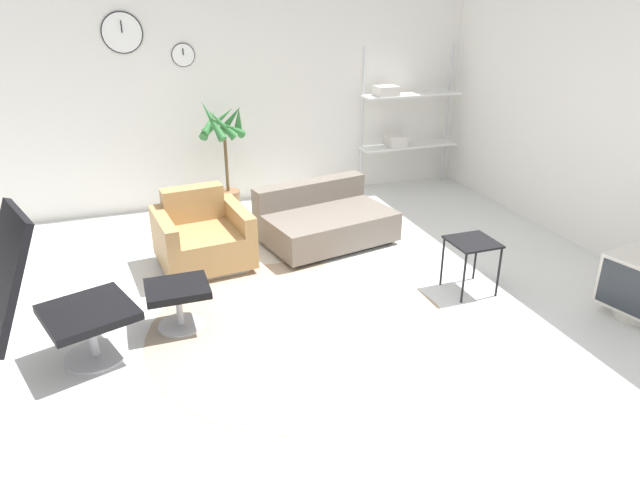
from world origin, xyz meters
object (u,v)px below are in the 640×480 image
object	(u,v)px
couch_low	(324,222)
shelf_unit	(402,119)
potted_plant	(226,160)
lounge_chair	(24,279)
side_table	(472,247)
armchair_red	(202,239)
ottoman	(178,296)

from	to	relation	value
couch_low	shelf_unit	bearing A→B (deg)	-150.24
potted_plant	shelf_unit	xyz separation A→B (m)	(2.35, 0.27, 0.25)
lounge_chair	side_table	xyz separation A→B (m)	(3.43, 0.09, -0.33)
potted_plant	shelf_unit	bearing A→B (deg)	6.44
side_table	shelf_unit	distance (m)	2.94
side_table	lounge_chair	bearing A→B (deg)	-178.54
armchair_red	side_table	size ratio (longest dim) A/B	1.90
side_table	shelf_unit	size ratio (longest dim) A/B	0.26
lounge_chair	potted_plant	bearing A→B (deg)	126.46
ottoman	couch_low	world-z (taller)	couch_low
couch_low	side_table	world-z (taller)	couch_low
ottoman	side_table	bearing A→B (deg)	-5.63
armchair_red	side_table	xyz separation A→B (m)	(2.12, -1.32, 0.15)
shelf_unit	potted_plant	bearing A→B (deg)	-173.56
armchair_red	couch_low	world-z (taller)	armchair_red
couch_low	potted_plant	world-z (taller)	potted_plant
couch_low	shelf_unit	xyz separation A→B (m)	(1.55, 1.35, 0.72)
armchair_red	couch_low	bearing A→B (deg)	-179.94
side_table	shelf_unit	world-z (taller)	shelf_unit
side_table	potted_plant	xyz separation A→B (m)	(-1.63, 2.54, 0.27)
couch_low	side_table	xyz separation A→B (m)	(0.83, -1.46, 0.20)
shelf_unit	armchair_red	bearing A→B (deg)	-152.35
lounge_chair	shelf_unit	bearing A→B (deg)	105.75
potted_plant	couch_low	bearing A→B (deg)	-53.37
lounge_chair	armchair_red	bearing A→B (deg)	117.86
potted_plant	armchair_red	bearing A→B (deg)	-111.82
armchair_red	couch_low	distance (m)	1.30
couch_low	lounge_chair	bearing A→B (deg)	19.41
armchair_red	shelf_unit	world-z (taller)	shelf_unit
ottoman	armchair_red	distance (m)	1.13
armchair_red	side_table	bearing A→B (deg)	142.02
couch_low	side_table	size ratio (longest dim) A/B	3.01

